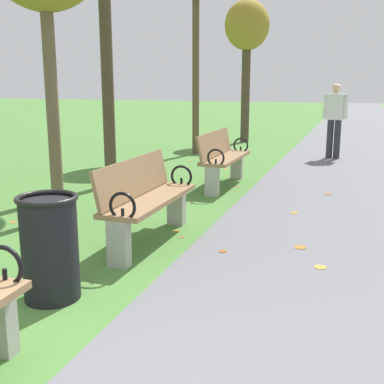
{
  "coord_description": "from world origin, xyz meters",
  "views": [
    {
      "loc": [
        1.58,
        -1.58,
        1.69
      ],
      "look_at": [
        -0.05,
        3.23,
        0.55
      ],
      "focal_mm": 46.21,
      "sensor_mm": 36.0,
      "label": 1
    }
  ],
  "objects_px": {
    "park_bench_2": "(146,198)",
    "tree_5": "(247,30)",
    "park_bench_3": "(223,157)",
    "pedestrian_walking": "(335,117)",
    "trash_bin": "(50,247)"
  },
  "relations": [
    {
      "from": "park_bench_3",
      "to": "trash_bin",
      "type": "xyz_separation_m",
      "value": [
        -0.15,
        -4.58,
        -0.06
      ]
    },
    {
      "from": "park_bench_2",
      "to": "tree_5",
      "type": "distance_m",
      "value": 9.55
    },
    {
      "from": "park_bench_3",
      "to": "tree_5",
      "type": "distance_m",
      "value": 6.68
    },
    {
      "from": "park_bench_2",
      "to": "trash_bin",
      "type": "bearing_deg",
      "value": -95.52
    },
    {
      "from": "pedestrian_walking",
      "to": "park_bench_2",
      "type": "bearing_deg",
      "value": -103.07
    },
    {
      "from": "park_bench_3",
      "to": "pedestrian_walking",
      "type": "xyz_separation_m",
      "value": [
        1.55,
        3.61,
        0.44
      ]
    },
    {
      "from": "pedestrian_walking",
      "to": "trash_bin",
      "type": "distance_m",
      "value": 8.38
    },
    {
      "from": "park_bench_3",
      "to": "pedestrian_walking",
      "type": "height_order",
      "value": "pedestrian_walking"
    },
    {
      "from": "park_bench_2",
      "to": "park_bench_3",
      "type": "distance_m",
      "value": 3.05
    },
    {
      "from": "park_bench_3",
      "to": "trash_bin",
      "type": "height_order",
      "value": "park_bench_3"
    },
    {
      "from": "park_bench_3",
      "to": "trash_bin",
      "type": "distance_m",
      "value": 4.58
    },
    {
      "from": "trash_bin",
      "to": "park_bench_3",
      "type": "bearing_deg",
      "value": 88.16
    },
    {
      "from": "trash_bin",
      "to": "park_bench_2",
      "type": "bearing_deg",
      "value": 84.48
    },
    {
      "from": "trash_bin",
      "to": "tree_5",
      "type": "bearing_deg",
      "value": 94.63
    },
    {
      "from": "park_bench_3",
      "to": "pedestrian_walking",
      "type": "relative_size",
      "value": 0.99
    }
  ]
}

